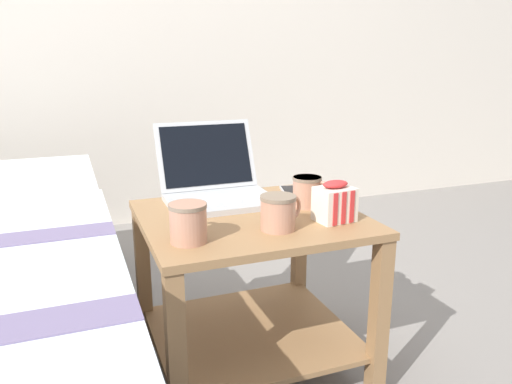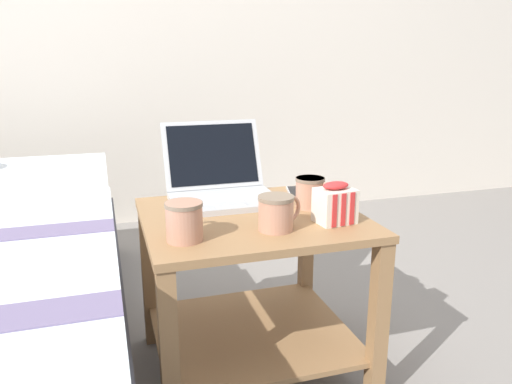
{
  "view_description": "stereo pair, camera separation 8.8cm",
  "coord_description": "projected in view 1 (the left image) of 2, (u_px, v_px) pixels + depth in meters",
  "views": [
    {
      "loc": [
        -0.48,
        -1.29,
        0.96
      ],
      "look_at": [
        0.0,
        -0.04,
        0.59
      ],
      "focal_mm": 35.0,
      "sensor_mm": 36.0,
      "label": 1
    },
    {
      "loc": [
        -0.4,
        -1.32,
        0.96
      ],
      "look_at": [
        0.0,
        -0.04,
        0.59
      ],
      "focal_mm": 35.0,
      "sensor_mm": 36.0,
      "label": 2
    }
  ],
  "objects": [
    {
      "name": "bedside_table",
      "position": [
        251.0,
        272.0,
        1.5
      ],
      "size": [
        0.62,
        0.57,
        0.51
      ],
      "color": "#997047",
      "rests_on": "ground_plane"
    },
    {
      "name": "mug_front_right",
      "position": [
        279.0,
        211.0,
        1.32
      ],
      "size": [
        0.13,
        0.1,
        0.09
      ],
      "color": "tan",
      "rests_on": "bedside_table"
    },
    {
      "name": "mug_mid_center",
      "position": [
        188.0,
        220.0,
        1.23
      ],
      "size": [
        0.09,
        0.14,
        0.1
      ],
      "color": "tan",
      "rests_on": "bedside_table"
    },
    {
      "name": "ground_plane",
      "position": [
        251.0,
        368.0,
        1.58
      ],
      "size": [
        8.0,
        8.0,
        0.0
      ],
      "primitive_type": "plane",
      "color": "gray"
    },
    {
      "name": "cell_phone",
      "position": [
        293.0,
        192.0,
        1.68
      ],
      "size": [
        0.1,
        0.16,
        0.01
      ],
      "color": "#B7BABC",
      "rests_on": "bedside_table"
    },
    {
      "name": "snack_bag",
      "position": [
        335.0,
        203.0,
        1.38
      ],
      "size": [
        0.11,
        0.09,
        0.12
      ],
      "color": "silver",
      "rests_on": "bedside_table"
    },
    {
      "name": "laptop",
      "position": [
        216.0,
        185.0,
        1.59
      ],
      "size": [
        0.33,
        0.34,
        0.23
      ],
      "color": "#B7BABC",
      "rests_on": "bedside_table"
    },
    {
      "name": "back_wall",
      "position": [
        147.0,
        1.0,
        2.72
      ],
      "size": [
        8.0,
        0.05,
        2.5
      ],
      "color": "beige",
      "rests_on": "ground_plane"
    },
    {
      "name": "mug_front_left",
      "position": [
        308.0,
        190.0,
        1.52
      ],
      "size": [
        0.11,
        0.11,
        0.09
      ],
      "color": "tan",
      "rests_on": "bedside_table"
    }
  ]
}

